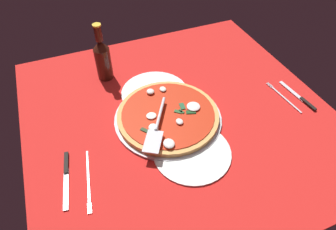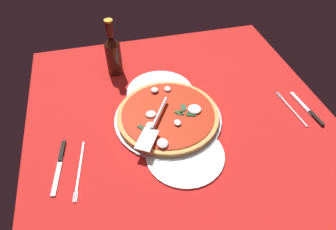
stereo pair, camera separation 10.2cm
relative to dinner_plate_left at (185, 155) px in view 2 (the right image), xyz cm
name	(u,v)px [view 2 (the right image)]	position (x,y,z in cm)	size (l,w,h in cm)	color
ground_plane	(180,116)	(17.57, -3.15, -0.90)	(104.91, 104.91, 0.80)	red
pizza_pan	(168,118)	(16.50, 1.34, 0.12)	(37.02, 37.02, 1.24)	silver
dinner_plate_left	(185,155)	(0.00, 0.00, 0.00)	(24.46, 24.46, 1.00)	white
dinner_plate_right	(160,92)	(31.03, 0.83, 0.00)	(25.24, 25.24, 1.00)	white
pizza	(168,115)	(16.43, 1.35, 1.77)	(34.90, 34.90, 3.39)	#DCA155
pizza_server	(154,125)	(10.80, 7.48, 4.46)	(21.99, 15.14, 1.00)	silver
place_setting_near	(300,111)	(8.87, -45.52, -0.14)	(19.63, 12.77, 1.40)	white
place_setting_far	(69,167)	(4.35, 34.93, -0.15)	(23.30, 16.85, 1.40)	white
beer_bottle	(113,53)	(47.76, 15.57, 8.80)	(6.12, 6.12, 23.39)	#3B1810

